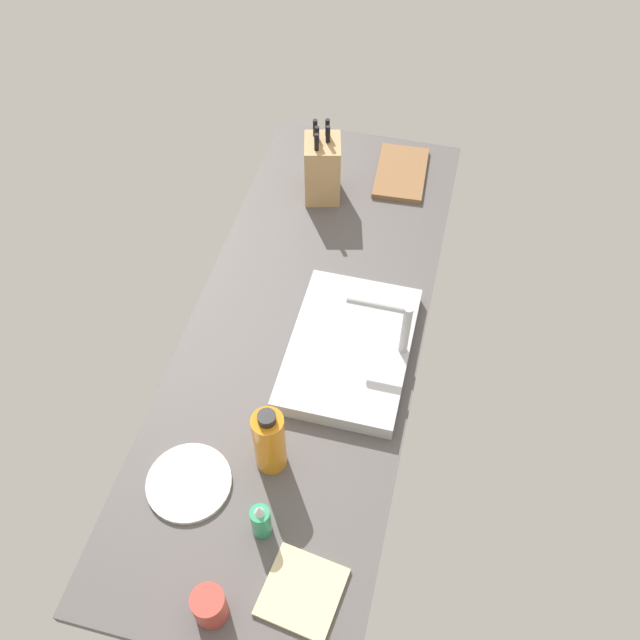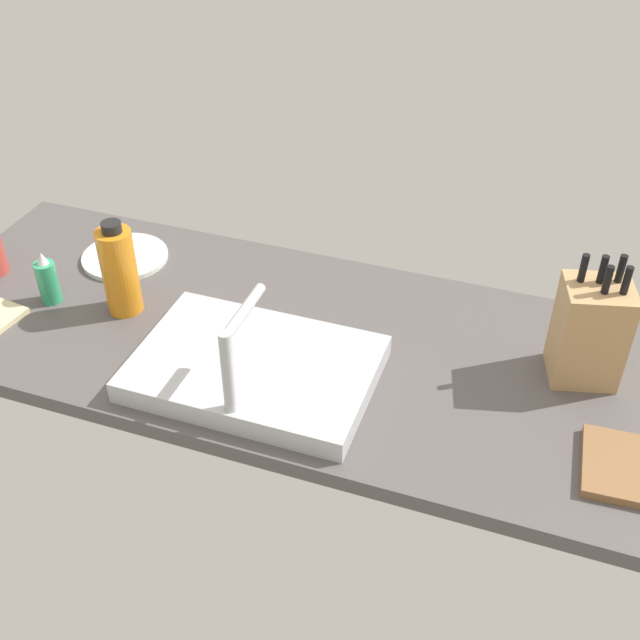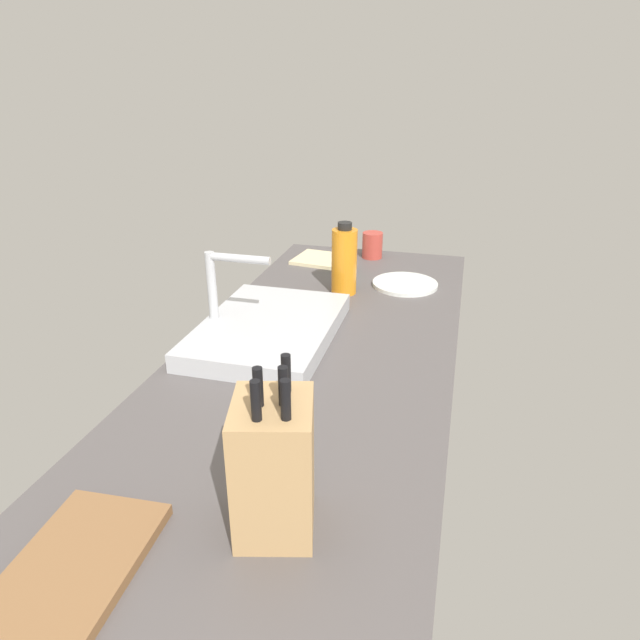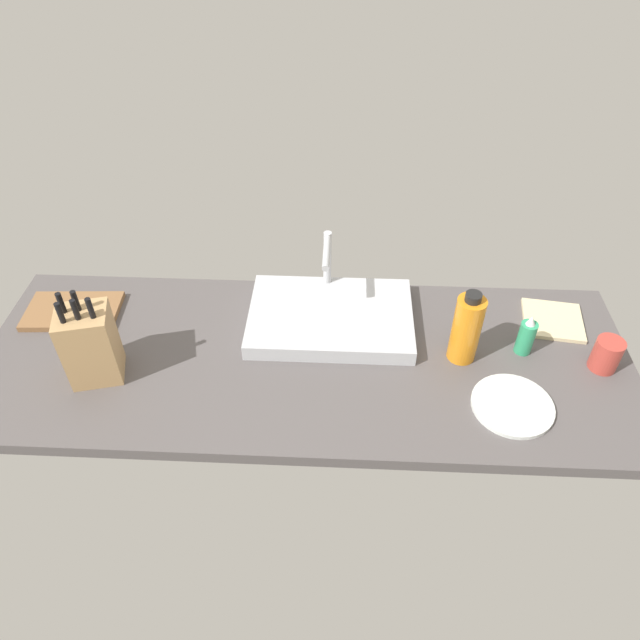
% 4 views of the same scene
% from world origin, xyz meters
% --- Properties ---
extents(countertop_slab, '(1.80, 0.66, 0.04)m').
position_xyz_m(countertop_slab, '(0.00, 0.00, 0.02)').
color(countertop_slab, '#514C4C').
rests_on(countertop_slab, ground).
extents(sink_basin, '(0.47, 0.32, 0.05)m').
position_xyz_m(sink_basin, '(0.06, 0.14, 0.06)').
color(sink_basin, '#B7BABF').
rests_on(sink_basin, countertop_slab).
extents(faucet, '(0.05, 0.17, 0.22)m').
position_xyz_m(faucet, '(0.05, 0.26, 0.17)').
color(faucet, '#B7BABF').
rests_on(faucet, countertop_slab).
extents(knife_block, '(0.15, 0.14, 0.27)m').
position_xyz_m(knife_block, '(-0.55, -0.09, 0.14)').
color(knife_block, tan).
rests_on(knife_block, countertop_slab).
extents(cutting_board, '(0.28, 0.18, 0.02)m').
position_xyz_m(cutting_board, '(-0.71, 0.15, 0.04)').
color(cutting_board, brown).
rests_on(cutting_board, countertop_slab).
extents(soap_bottle, '(0.05, 0.05, 0.13)m').
position_xyz_m(soap_bottle, '(0.60, 0.05, 0.09)').
color(soap_bottle, '#2D9966').
rests_on(soap_bottle, countertop_slab).
extents(water_bottle, '(0.08, 0.08, 0.22)m').
position_xyz_m(water_bottle, '(0.43, 0.02, 0.14)').
color(water_bottle, orange).
rests_on(water_bottle, countertop_slab).
extents(dinner_plate, '(0.21, 0.21, 0.01)m').
position_xyz_m(dinner_plate, '(0.54, -0.15, 0.04)').
color(dinner_plate, silver).
rests_on(dinner_plate, countertop_slab).
extents(dish_towel, '(0.19, 0.19, 0.01)m').
position_xyz_m(dish_towel, '(0.72, 0.18, 0.04)').
color(dish_towel, beige).
rests_on(dish_towel, countertop_slab).
extents(coffee_mug, '(0.07, 0.07, 0.09)m').
position_xyz_m(coffee_mug, '(0.80, -0.00, 0.08)').
color(coffee_mug, '#B23D33').
rests_on(coffee_mug, countertop_slab).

